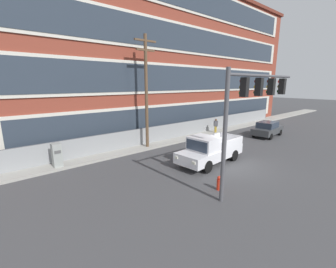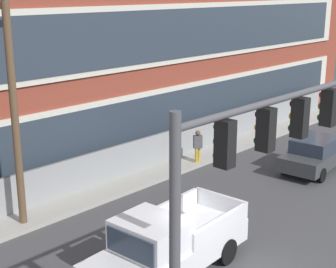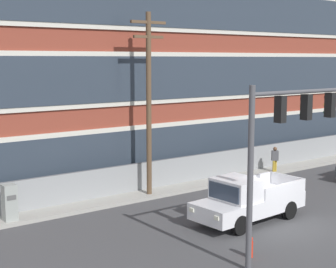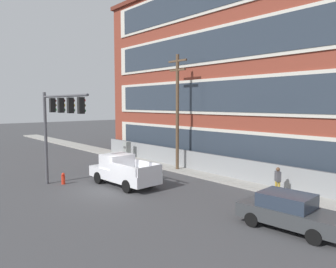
% 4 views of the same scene
% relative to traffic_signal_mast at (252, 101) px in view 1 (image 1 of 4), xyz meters
% --- Properties ---
extents(ground_plane, '(160.00, 160.00, 0.00)m').
position_rel_traffic_signal_mast_xyz_m(ground_plane, '(2.46, 2.40, -4.63)').
color(ground_plane, '#424244').
extents(sidewalk_building_side, '(80.00, 2.19, 0.16)m').
position_rel_traffic_signal_mast_xyz_m(sidewalk_building_side, '(2.46, 10.09, -4.55)').
color(sidewalk_building_side, '#9E9B93').
rests_on(sidewalk_building_side, ground).
extents(brick_mill_building, '(39.21, 11.90, 15.79)m').
position_rel_traffic_signal_mast_xyz_m(brick_mill_building, '(7.66, 16.83, 3.28)').
color(brick_mill_building, brown).
rests_on(brick_mill_building, ground).
extents(chain_link_fence, '(34.99, 0.06, 1.63)m').
position_rel_traffic_signal_mast_xyz_m(chain_link_fence, '(6.02, 10.45, -3.80)').
color(chain_link_fence, gray).
rests_on(chain_link_fence, ground).
extents(traffic_signal_mast, '(6.33, 0.43, 6.16)m').
position_rel_traffic_signal_mast_xyz_m(traffic_signal_mast, '(0.00, 0.00, 0.00)').
color(traffic_signal_mast, '#4C4C51').
rests_on(traffic_signal_mast, ground).
extents(pickup_truck_white, '(5.54, 2.38, 2.01)m').
position_rel_traffic_signal_mast_xyz_m(pickup_truck_white, '(1.49, 3.70, -3.68)').
color(pickup_truck_white, silver).
rests_on(pickup_truck_white, ground).
extents(sedan_dark_grey, '(4.46, 2.19, 1.56)m').
position_rel_traffic_signal_mast_xyz_m(sedan_dark_grey, '(12.71, 4.96, -3.83)').
color(sedan_dark_grey, '#383A3D').
rests_on(sedan_dark_grey, ground).
extents(utility_pole_near_corner, '(2.02, 0.26, 9.25)m').
position_rel_traffic_signal_mast_xyz_m(utility_pole_near_corner, '(0.41, 9.55, 0.40)').
color(utility_pole_near_corner, brown).
rests_on(utility_pole_near_corner, ground).
extents(electrical_cabinet, '(0.56, 0.55, 1.73)m').
position_rel_traffic_signal_mast_xyz_m(electrical_cabinet, '(-6.83, 9.50, -3.76)').
color(electrical_cabinet, '#939993').
rests_on(electrical_cabinet, ground).
extents(pedestrian_near_cabinet, '(0.47, 0.42, 1.69)m').
position_rel_traffic_signal_mast_xyz_m(pedestrian_near_cabinet, '(9.54, 9.30, -3.65)').
color(pedestrian_near_cabinet, '#B7932D').
rests_on(pedestrian_near_cabinet, ground).
extents(fire_hydrant, '(0.24, 0.24, 0.78)m').
position_rel_traffic_signal_mast_xyz_m(fire_hydrant, '(-1.31, 0.77, -4.25)').
color(fire_hydrant, red).
rests_on(fire_hydrant, ground).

